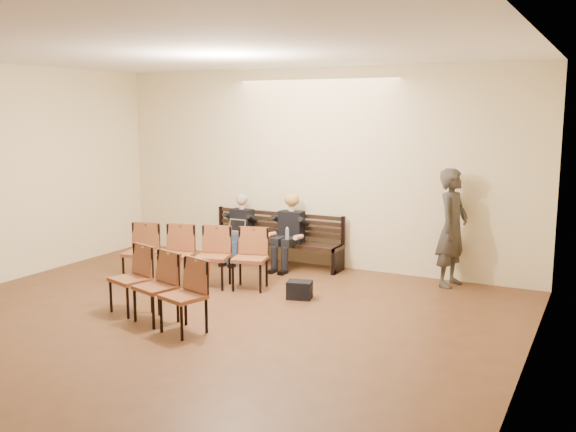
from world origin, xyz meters
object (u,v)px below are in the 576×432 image
passerby (453,219)px  chair_row_back (156,288)px  bench (274,252)px  laptop (233,233)px  water_bottle (287,241)px  seated_woman (289,234)px  bag (300,290)px  seated_man (239,230)px  chair_row_front (194,256)px

passerby → chair_row_back: bearing=149.3°
bench → passerby: bearing=0.7°
laptop → water_bottle: size_ratio=1.58×
passerby → chair_row_back: (-3.04, -3.57, -0.61)m
seated_woman → water_bottle: seated_woman is taller
bench → laptop: size_ratio=7.70×
bench → laptop: laptop is taller
seated_woman → bag: 1.94m
laptop → seated_man: bearing=99.0°
chair_row_back → seated_woman: bearing=102.9°
bench → bag: bench is taller
laptop → chair_row_front: bearing=-74.2°
bench → water_bottle: bearing=-40.4°
bag → chair_row_back: 2.21m
bench → seated_man: (-0.66, -0.12, 0.37)m
bench → chair_row_front: chair_row_front is taller
seated_man → water_bottle: bearing=-14.2°
seated_woman → laptop: 1.05m
chair_row_front → chair_row_back: size_ratio=1.39×
chair_row_front → laptop: bearing=83.1°
bag → laptop: bearing=145.5°
seated_man → bag: size_ratio=3.29×
seated_woman → water_bottle: size_ratio=5.79×
bench → seated_man: bearing=-169.7°
passerby → chair_row_back: 4.73m
chair_row_front → bag: bearing=-11.1°
bag → seated_woman: bearing=121.8°
seated_man → passerby: 3.87m
bench → chair_row_front: (-0.45, -1.83, 0.26)m
laptop → passerby: size_ratio=0.16×
seated_man → seated_woman: 1.03m
chair_row_front → water_bottle: bearing=42.2°
bag → passerby: 2.70m
bench → laptop: 0.81m
seated_woman → water_bottle: 0.31m
water_bottle → seated_man: bearing=165.8°
bench → water_bottle: water_bottle is taller
laptop → chair_row_front: size_ratio=0.14×
seated_woman → chair_row_front: size_ratio=0.53×
seated_woman → water_bottle: (0.11, -0.29, -0.06)m
chair_row_back → bench: bearing=109.0°
seated_man → laptop: (0.00, -0.21, -0.02)m
bench → bag: (1.36, -1.72, -0.09)m
seated_man → passerby: passerby is taller
bench → seated_man: seated_man is taller
bag → passerby: (1.82, 1.76, 0.95)m
bench → chair_row_back: (0.14, -3.53, 0.24)m
laptop → bag: (2.01, -1.39, -0.44)m
seated_man → chair_row_front: size_ratio=0.51×
passerby → chair_row_front: 4.13m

